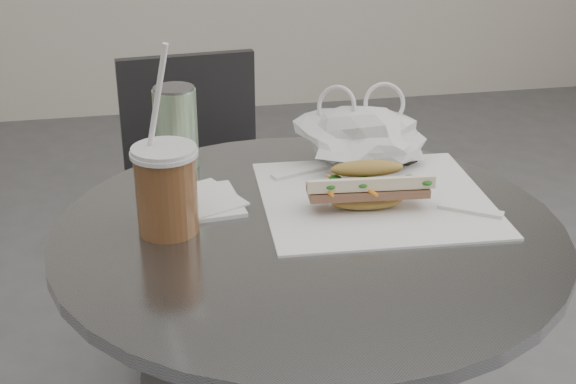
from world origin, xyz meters
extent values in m
cylinder|color=slate|center=(0.00, 0.20, 0.73)|extent=(0.76, 0.76, 0.02)
cylinder|color=#2F2F31|center=(-0.10, 0.84, 0.01)|extent=(0.37, 0.37, 0.02)
cylinder|color=#2F2F31|center=(-0.10, 0.84, 0.25)|extent=(0.07, 0.07, 0.49)
cylinder|color=#2F2F31|center=(-0.10, 0.84, 0.49)|extent=(0.42, 0.42, 0.02)
cube|color=#2F2F31|center=(-0.11, 1.04, 0.65)|extent=(0.33, 0.06, 0.29)
cube|color=white|center=(0.12, 0.27, 0.74)|extent=(0.37, 0.35, 0.00)
ellipsoid|color=#B38A43|center=(0.10, 0.24, 0.76)|extent=(0.23, 0.10, 0.02)
cube|color=brown|center=(0.10, 0.24, 0.77)|extent=(0.19, 0.07, 0.01)
ellipsoid|color=#B38A43|center=(0.10, 0.25, 0.80)|extent=(0.23, 0.10, 0.04)
cylinder|color=brown|center=(-0.20, 0.23, 0.80)|extent=(0.09, 0.09, 0.12)
cylinder|color=silver|center=(-0.20, 0.23, 0.86)|extent=(0.10, 0.10, 0.01)
cylinder|color=white|center=(-0.21, 0.23, 0.91)|extent=(0.06, 0.04, 0.22)
cylinder|color=black|center=(0.18, 0.37, 0.76)|extent=(0.05, 0.04, 0.04)
cylinder|color=black|center=(0.23, 0.40, 0.76)|extent=(0.05, 0.04, 0.04)
cube|color=black|center=(0.20, 0.38, 0.76)|extent=(0.02, 0.01, 0.00)
cube|color=white|center=(-0.16, 0.31, 0.74)|extent=(0.14, 0.14, 0.01)
cube|color=white|center=(-0.16, 0.31, 0.75)|extent=(0.16, 0.16, 0.00)
cylinder|color=#6AA862|center=(-0.17, 0.48, 0.81)|extent=(0.07, 0.07, 0.14)
cylinder|color=slate|center=(-0.17, 0.48, 0.88)|extent=(0.07, 0.07, 0.00)
camera|label=1|loc=(-0.24, -0.84, 1.28)|focal=50.00mm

